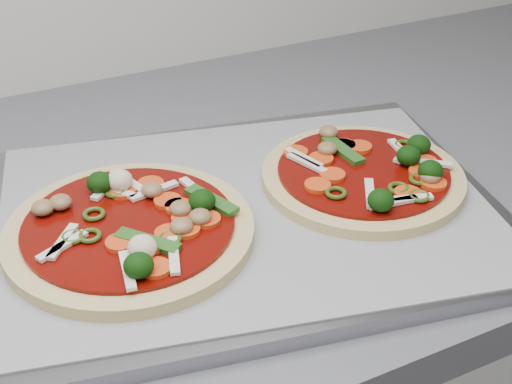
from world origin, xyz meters
name	(u,v)px	position (x,y,z in m)	size (l,w,h in m)	color
countertop	(422,141)	(0.00, 1.30, 0.88)	(3.60, 0.60, 0.04)	#57585E
baking_tray	(246,215)	(-0.27, 1.22, 0.91)	(0.47, 0.35, 0.02)	gray
parchment	(246,207)	(-0.27, 1.22, 0.92)	(0.45, 0.32, 0.00)	gray
pizza_left	(132,227)	(-0.38, 1.22, 0.93)	(0.30, 0.30, 0.04)	tan
pizza_right	(367,174)	(-0.15, 1.20, 0.93)	(0.28, 0.28, 0.03)	tan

